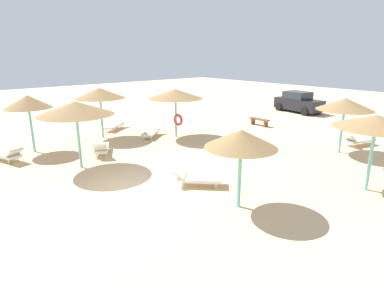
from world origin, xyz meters
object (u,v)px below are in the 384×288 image
(parasol_3, at_px, (345,104))
(bench_0, at_px, (259,121))
(parasol_5, at_px, (376,122))
(parasol_1, at_px, (176,94))
(parked_car, at_px, (298,102))
(parasol_4, at_px, (100,93))
(parasol_2, at_px, (241,139))
(parasol_6, at_px, (76,108))
(lounger_0, at_px, (7,154))
(lounger_4, at_px, (115,125))
(parasol_0, at_px, (28,102))
(lounger_3, at_px, (358,140))
(lounger_2, at_px, (196,178))
(lounger_6, at_px, (101,148))
(lounger_1, at_px, (151,132))

(parasol_3, relative_size, bench_0, 1.83)
(parasol_5, xyz_separation_m, bench_0, (-9.28, 5.68, -2.20))
(parasol_1, distance_m, parked_car, 13.09)
(parasol_4, xyz_separation_m, parked_car, (2.84, 16.39, -1.80))
(parasol_5, distance_m, parked_car, 16.34)
(parasol_2, distance_m, parasol_6, 7.38)
(lounger_0, relative_size, lounger_4, 1.03)
(parasol_2, height_order, parasol_6, parasol_6)
(lounger_0, bearing_deg, parasol_0, 117.63)
(lounger_3, bearing_deg, lounger_2, -99.03)
(parasol_4, height_order, lounger_2, parasol_4)
(parasol_3, bearing_deg, parasol_0, -131.16)
(parasol_1, distance_m, lounger_0, 9.13)
(lounger_2, height_order, lounger_3, lounger_3)
(parasol_0, height_order, parasol_2, parasol_0)
(lounger_2, relative_size, lounger_4, 0.93)
(parasol_1, xyz_separation_m, parked_car, (0.17, 12.97, -1.72))
(lounger_6, bearing_deg, parasol_6, -51.63)
(parasol_1, distance_m, parasol_2, 9.38)
(lounger_0, height_order, lounger_2, lounger_0)
(bench_0, bearing_deg, lounger_4, -123.88)
(parasol_0, bearing_deg, parasol_1, 72.65)
(parasol_4, relative_size, parasol_6, 0.93)
(lounger_3, height_order, parked_car, parked_car)
(parked_car, bearing_deg, parasol_5, -49.89)
(parasol_5, xyz_separation_m, parked_car, (-10.47, 12.43, -1.72))
(lounger_4, height_order, bench_0, lounger_4)
(parasol_6, height_order, lounger_1, parasol_6)
(lounger_6, bearing_deg, parasol_0, -137.16)
(parasol_3, xyz_separation_m, lounger_2, (-1.56, -8.22, -2.14))
(parasol_6, height_order, lounger_4, parasol_6)
(parasol_3, xyz_separation_m, lounger_6, (-7.55, -9.21, -2.13))
(parasol_5, bearing_deg, parasol_1, -177.08)
(lounger_4, relative_size, bench_0, 1.29)
(parasol_2, distance_m, parasol_3, 8.32)
(parked_car, bearing_deg, parasol_0, -96.91)
(parasol_0, height_order, parasol_3, parasol_0)
(parasol_3, relative_size, parked_car, 0.66)
(parasol_1, relative_size, lounger_3, 1.60)
(parasol_0, xyz_separation_m, lounger_0, (0.72, -1.38, -2.22))
(parasol_1, bearing_deg, lounger_6, -86.35)
(lounger_2, bearing_deg, lounger_6, -170.68)
(parasol_3, bearing_deg, parasol_6, -120.59)
(parasol_2, distance_m, lounger_6, 8.45)
(lounger_2, height_order, lounger_6, lounger_6)
(parasol_3, height_order, bench_0, parasol_3)
(parasol_4, height_order, parasol_6, parasol_4)
(parasol_2, height_order, parasol_4, parasol_4)
(parasol_4, bearing_deg, lounger_1, 53.32)
(lounger_3, bearing_deg, parasol_5, -64.72)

